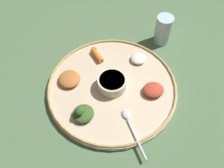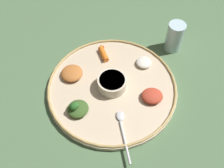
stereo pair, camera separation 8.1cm
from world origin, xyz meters
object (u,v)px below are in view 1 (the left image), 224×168
Objects in this scene: center_bowl at (112,83)px; drinking_glass at (163,31)px; carrot_near_spoon at (97,54)px; greens_pile at (82,113)px; spoon at (130,125)px.

center_bowl is 0.84× the size of drinking_glass.
greens_pile is at bearing 148.71° from carrot_near_spoon.
spoon is at bearing -126.31° from greens_pile.
drinking_glass reaches higher than carrot_near_spoon.
center_bowl reaches higher than spoon.
drinking_glass is at bearing -62.48° from center_bowl.
spoon is 0.38m from drinking_glass.
greens_pile is at bearing 117.70° from center_bowl.
carrot_near_spoon is at bearing -1.65° from spoon.
center_bowl is at bearing 117.52° from drinking_glass.
spoon is at bearing 178.15° from center_bowl.
greens_pile is 0.74× the size of drinking_glass.
center_bowl is 1.13× the size of greens_pile.
spoon is at bearing 178.35° from carrot_near_spoon.
drinking_glass reaches higher than center_bowl.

